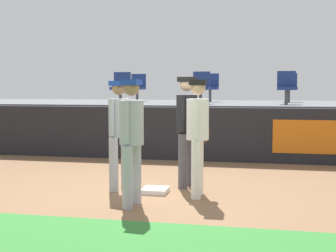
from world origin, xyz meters
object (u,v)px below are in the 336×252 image
(seat_front_right, at_px, (286,86))
(seat_back_center, at_px, (210,86))
(player_fielder_home, at_px, (198,130))
(seat_front_left, at_px, (121,86))
(seat_back_left, at_px, (138,86))
(first_base, at_px, (155,190))
(player_umpire, at_px, (187,124))
(player_runner_visitor, at_px, (132,133))
(seat_back_right, at_px, (289,86))
(player_coach_visitor, at_px, (119,127))
(seat_front_center, at_px, (201,86))

(seat_front_right, bearing_deg, seat_back_center, 139.69)
(player_fielder_home, bearing_deg, seat_front_left, -152.02)
(seat_front_right, distance_m, seat_front_left, 4.32)
(seat_back_left, xyz_separation_m, seat_front_left, (0.04, -1.80, 0.00))
(first_base, distance_m, seat_back_center, 6.94)
(player_umpire, distance_m, seat_back_center, 6.19)
(player_fielder_home, xyz_separation_m, player_runner_visitor, (-0.83, -0.80, 0.00))
(seat_front_right, relative_size, seat_back_right, 1.00)
(player_umpire, bearing_deg, seat_front_right, 170.48)
(player_coach_visitor, height_order, seat_back_left, seat_back_left)
(seat_back_left, relative_size, seat_front_left, 1.00)
(player_fielder_home, relative_size, seat_back_center, 2.16)
(player_fielder_home, xyz_separation_m, seat_front_right, (1.50, 5.01, 0.69))
(seat_back_center, height_order, seat_back_right, same)
(seat_back_left, bearing_deg, seat_back_right, 0.00)
(seat_back_right, bearing_deg, seat_front_right, -94.30)
(seat_front_right, xyz_separation_m, seat_back_right, (0.14, 1.80, 0.00))
(seat_back_left, height_order, seat_front_center, same)
(first_base, height_order, seat_front_left, seat_front_left)
(player_coach_visitor, bearing_deg, player_fielder_home, 101.28)
(seat_front_right, distance_m, seat_back_center, 2.78)
(player_coach_visitor, relative_size, seat_front_center, 2.14)
(seat_back_left, height_order, seat_front_left, same)
(seat_front_right, distance_m, seat_back_left, 4.72)
(player_fielder_home, relative_size, seat_front_center, 2.16)
(player_fielder_home, distance_m, seat_back_right, 7.04)
(player_umpire, xyz_separation_m, seat_front_left, (-2.53, 4.34, 0.65))
(seat_front_right, bearing_deg, player_umpire, -112.43)
(player_fielder_home, relative_size, seat_back_left, 2.16)
(player_umpire, xyz_separation_m, seat_back_center, (-0.33, 6.14, 0.65))
(seat_front_left, bearing_deg, player_umpire, -59.76)
(first_base, distance_m, player_coach_visitor, 1.19)
(player_fielder_home, bearing_deg, seat_front_right, 161.93)
(first_base, xyz_separation_m, player_runner_visitor, (-0.13, -0.89, 1.01))
(player_coach_visitor, distance_m, seat_front_center, 4.92)
(player_coach_visitor, distance_m, seat_front_left, 5.10)
(seat_back_center, bearing_deg, player_umpire, -86.94)
(player_runner_visitor, distance_m, seat_back_right, 8.04)
(seat_front_center, bearing_deg, first_base, -90.57)
(player_umpire, relative_size, seat_back_center, 2.22)
(player_fielder_home, xyz_separation_m, seat_back_right, (1.64, 6.82, 0.69))
(player_umpire, bearing_deg, player_fielder_home, 36.23)
(player_coach_visitor, xyz_separation_m, seat_front_left, (-1.49, 4.82, 0.69))
(player_runner_visitor, bearing_deg, player_umpire, 166.07)
(player_runner_visitor, distance_m, seat_back_center, 7.65)
(seat_front_right, height_order, seat_back_right, same)
(seat_front_right, bearing_deg, player_fielder_home, -106.69)
(player_runner_visitor, bearing_deg, seat_back_left, -158.88)
(seat_front_right, relative_size, seat_back_left, 1.00)
(seat_back_left, relative_size, seat_back_right, 1.00)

